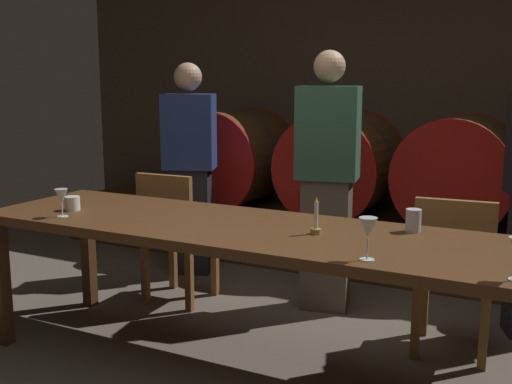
{
  "coord_description": "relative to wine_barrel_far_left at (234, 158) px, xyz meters",
  "views": [
    {
      "loc": [
        1.18,
        -2.27,
        1.48
      ],
      "look_at": [
        -0.29,
        0.58,
        0.89
      ],
      "focal_mm": 43.56,
      "sensor_mm": 36.0,
      "label": 1
    }
  ],
  "objects": [
    {
      "name": "wine_barrel_center_left",
      "position": [
        0.98,
        0.0,
        0.0
      ],
      "size": [
        0.83,
        0.86,
        0.83
      ],
      "color": "brown",
      "rests_on": "barrel_shelf"
    },
    {
      "name": "cup_left",
      "position": [
        0.17,
        -2.15,
        -0.0
      ],
      "size": [
        0.08,
        0.08,
        0.08
      ],
      "primitive_type": "cylinder",
      "color": "white",
      "rests_on": "dining_table"
    },
    {
      "name": "back_wall",
      "position": [
        1.43,
        0.55,
        0.41
      ],
      "size": [
        6.55,
        0.24,
        2.42
      ],
      "primitive_type": "cube",
      "color": "#473A2D",
      "rests_on": "ground"
    },
    {
      "name": "guest_left",
      "position": [
        0.05,
        -0.78,
        0.01
      ],
      "size": [
        0.44,
        0.36,
        1.59
      ],
      "rotation": [
        0.0,
        0.0,
        3.52
      ],
      "color": "black",
      "rests_on": "ground"
    },
    {
      "name": "wine_barrel_far_left",
      "position": [
        0.0,
        0.0,
        0.0
      ],
      "size": [
        0.83,
        0.86,
        0.83
      ],
      "color": "#513319",
      "rests_on": "barrel_shelf"
    },
    {
      "name": "barrel_shelf",
      "position": [
        1.43,
        -0.0,
        -0.61
      ],
      "size": [
        5.9,
        0.9,
        0.39
      ],
      "primitive_type": "cube",
      "color": "#4C2D16",
      "rests_on": "ground"
    },
    {
      "name": "wine_glass_center",
      "position": [
        1.91,
        -2.33,
        0.09
      ],
      "size": [
        0.07,
        0.07,
        0.17
      ],
      "color": "silver",
      "rests_on": "dining_table"
    },
    {
      "name": "candle_center",
      "position": [
        1.57,
        -2.03,
        0.01
      ],
      "size": [
        0.05,
        0.05,
        0.18
      ],
      "color": "olive",
      "rests_on": "dining_table"
    },
    {
      "name": "chair_right",
      "position": [
        2.11,
        -1.41,
        -0.31
      ],
      "size": [
        0.43,
        0.43,
        0.88
      ],
      "rotation": [
        0.0,
        0.0,
        3.23
      ],
      "color": "brown",
      "rests_on": "ground"
    },
    {
      "name": "wine_glass_left",
      "position": [
        0.24,
        -2.3,
        0.06
      ],
      "size": [
        0.07,
        0.07,
        0.15
      ],
      "color": "white",
      "rests_on": "dining_table"
    },
    {
      "name": "wine_barrel_center_right",
      "position": [
        1.89,
        0.0,
        0.0
      ],
      "size": [
        0.83,
        0.86,
        0.83
      ],
      "color": "brown",
      "rests_on": "barrel_shelf"
    },
    {
      "name": "dining_table",
      "position": [
        1.24,
        -2.04,
        -0.11
      ],
      "size": [
        2.95,
        0.81,
        0.76
      ],
      "color": "#4C2D16",
      "rests_on": "ground"
    },
    {
      "name": "chair_left",
      "position": [
        0.32,
        -1.39,
        -0.31
      ],
      "size": [
        0.41,
        0.41,
        0.88
      ],
      "rotation": [
        0.0,
        0.0,
        3.18
      ],
      "color": "brown",
      "rests_on": "ground"
    },
    {
      "name": "cup_right",
      "position": [
        1.97,
        -1.78,
        0.01
      ],
      "size": [
        0.07,
        0.07,
        0.11
      ],
      "primitive_type": "cylinder",
      "color": "silver",
      "rests_on": "dining_table"
    },
    {
      "name": "guest_center",
      "position": [
        1.25,
        -1.03,
        0.04
      ],
      "size": [
        0.42,
        0.31,
        1.65
      ],
      "rotation": [
        0.0,
        0.0,
        3.33
      ],
      "color": "brown",
      "rests_on": "ground"
    }
  ]
}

